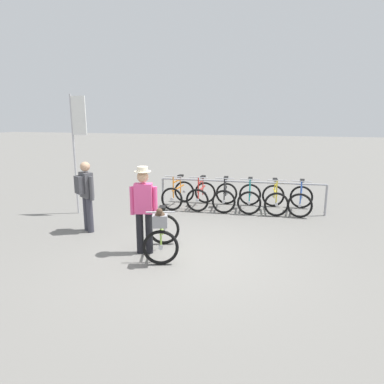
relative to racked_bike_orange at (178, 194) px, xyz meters
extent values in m
plane|color=slate|center=(1.33, -3.52, -0.37)|extent=(80.00, 80.00, 0.00)
cylinder|color=#99999E|center=(-0.41, -0.20, 0.06)|extent=(0.06, 0.06, 0.85)
cylinder|color=#99999E|center=(4.13, 0.05, 0.06)|extent=(0.06, 0.06, 0.85)
cylinder|color=#99999E|center=(1.86, -0.08, 0.48)|extent=(4.55, 0.30, 0.05)
torus|color=black|center=(0.04, 0.51, -0.04)|extent=(0.66, 0.14, 0.66)
cylinder|color=#B7B7BC|center=(0.04, 0.51, -0.04)|extent=(0.08, 0.07, 0.08)
torus|color=black|center=(-0.04, -0.51, -0.04)|extent=(0.66, 0.14, 0.66)
cylinder|color=#B7B7BC|center=(-0.04, -0.51, -0.04)|extent=(0.08, 0.07, 0.08)
cube|color=orange|center=(0.00, 0.00, 0.19)|extent=(0.10, 0.92, 0.04)
cube|color=orange|center=(0.00, -0.05, 0.41)|extent=(0.08, 0.61, 0.04)
cylinder|color=orange|center=(0.01, 0.18, 0.24)|extent=(0.03, 0.03, 0.55)
cube|color=black|center=(0.01, 0.18, 0.51)|extent=(0.14, 0.25, 0.06)
cylinder|color=orange|center=(-0.03, -0.39, 0.28)|extent=(0.03, 0.03, 0.63)
cylinder|color=#B7B7BC|center=(-0.03, -0.39, 0.59)|extent=(0.52, 0.06, 0.03)
torus|color=black|center=(0.69, 0.55, -0.04)|extent=(0.66, 0.07, 0.66)
cylinder|color=#B7B7BC|center=(0.69, 0.55, -0.04)|extent=(0.08, 0.06, 0.08)
torus|color=black|center=(0.70, -0.47, -0.04)|extent=(0.66, 0.07, 0.66)
cylinder|color=#B7B7BC|center=(0.70, -0.47, -0.04)|extent=(0.08, 0.06, 0.08)
cube|color=red|center=(0.70, 0.04, 0.19)|extent=(0.04, 0.92, 0.04)
cube|color=red|center=(0.70, -0.01, 0.41)|extent=(0.04, 0.61, 0.04)
cylinder|color=red|center=(0.70, 0.22, 0.24)|extent=(0.03, 0.03, 0.55)
cube|color=black|center=(0.70, 0.22, 0.51)|extent=(0.12, 0.24, 0.06)
cylinder|color=red|center=(0.70, -0.35, 0.28)|extent=(0.03, 0.03, 0.63)
cylinder|color=#B7B7BC|center=(0.70, -0.35, 0.59)|extent=(0.52, 0.03, 0.03)
torus|color=black|center=(1.35, 0.59, -0.04)|extent=(0.67, 0.16, 0.66)
cylinder|color=#B7B7BC|center=(1.35, 0.59, -0.04)|extent=(0.09, 0.07, 0.08)
torus|color=black|center=(1.44, -0.43, -0.04)|extent=(0.67, 0.16, 0.66)
cylinder|color=#B7B7BC|center=(1.44, -0.43, -0.04)|extent=(0.09, 0.07, 0.08)
cube|color=black|center=(1.40, 0.08, 0.19)|extent=(0.12, 0.92, 0.04)
cube|color=black|center=(1.40, 0.03, 0.41)|extent=(0.09, 0.61, 0.04)
cylinder|color=black|center=(1.38, 0.26, 0.24)|extent=(0.03, 0.03, 0.55)
cube|color=black|center=(1.38, 0.26, 0.51)|extent=(0.14, 0.25, 0.06)
cylinder|color=black|center=(1.43, -0.31, 0.28)|extent=(0.03, 0.03, 0.63)
cylinder|color=#B7B7BC|center=(1.43, -0.31, 0.59)|extent=(0.52, 0.07, 0.03)
torus|color=black|center=(2.06, 0.63, -0.04)|extent=(0.66, 0.11, 0.66)
cylinder|color=#B7B7BC|center=(2.06, 0.63, -0.04)|extent=(0.08, 0.07, 0.08)
torus|color=black|center=(2.14, -0.39, -0.04)|extent=(0.66, 0.11, 0.66)
cylinder|color=#B7B7BC|center=(2.14, -0.39, -0.04)|extent=(0.08, 0.07, 0.08)
cube|color=teal|center=(2.10, 0.12, 0.19)|extent=(0.11, 0.92, 0.04)
cube|color=teal|center=(2.10, 0.07, 0.41)|extent=(0.08, 0.61, 0.04)
cylinder|color=teal|center=(2.08, 0.30, 0.24)|extent=(0.03, 0.03, 0.55)
cube|color=black|center=(2.08, 0.30, 0.51)|extent=(0.14, 0.25, 0.06)
cylinder|color=teal|center=(2.13, -0.27, 0.28)|extent=(0.03, 0.03, 0.63)
cylinder|color=#B7B7BC|center=(2.13, -0.27, 0.59)|extent=(0.52, 0.07, 0.03)
torus|color=black|center=(2.74, 0.66, -0.04)|extent=(0.66, 0.14, 0.66)
cylinder|color=#B7B7BC|center=(2.74, 0.66, -0.04)|extent=(0.09, 0.07, 0.08)
torus|color=black|center=(2.86, -0.35, -0.04)|extent=(0.66, 0.14, 0.66)
cylinder|color=#B7B7BC|center=(2.86, -0.35, -0.04)|extent=(0.09, 0.07, 0.08)
cube|color=yellow|center=(2.80, 0.16, 0.19)|extent=(0.14, 0.92, 0.04)
cube|color=yellow|center=(2.80, 0.11, 0.41)|extent=(0.11, 0.61, 0.04)
cylinder|color=yellow|center=(2.77, 0.34, 0.24)|extent=(0.03, 0.03, 0.55)
cube|color=black|center=(2.77, 0.34, 0.51)|extent=(0.15, 0.25, 0.06)
cylinder|color=yellow|center=(2.84, -0.23, 0.28)|extent=(0.03, 0.03, 0.63)
cylinder|color=#B7B7BC|center=(2.84, -0.23, 0.59)|extent=(0.52, 0.09, 0.03)
torus|color=black|center=(3.53, 0.70, -0.04)|extent=(0.67, 0.15, 0.66)
cylinder|color=#B7B7BC|center=(3.53, 0.70, -0.04)|extent=(0.08, 0.07, 0.08)
torus|color=black|center=(3.46, -0.31, -0.04)|extent=(0.67, 0.15, 0.66)
cylinder|color=#B7B7BC|center=(3.46, -0.31, -0.04)|extent=(0.08, 0.07, 0.08)
cube|color=#2D56B7|center=(3.49, 0.19, 0.19)|extent=(0.10, 0.92, 0.04)
cube|color=#2D56B7|center=(3.49, 0.14, 0.41)|extent=(0.08, 0.61, 0.04)
cylinder|color=#2D56B7|center=(3.51, 0.38, 0.24)|extent=(0.03, 0.03, 0.55)
cube|color=black|center=(3.51, 0.38, 0.51)|extent=(0.14, 0.25, 0.06)
cylinder|color=#2D56B7|center=(3.47, -0.19, 0.28)|extent=(0.03, 0.03, 0.63)
cylinder|color=#B7B7BC|center=(3.47, -0.19, 0.59)|extent=(0.52, 0.07, 0.03)
torus|color=black|center=(0.64, -3.07, -0.04)|extent=(0.65, 0.24, 0.66)
cylinder|color=#B7B7BC|center=(0.64, -3.07, -0.04)|extent=(0.09, 0.08, 0.08)
torus|color=black|center=(0.93, -4.04, -0.04)|extent=(0.65, 0.24, 0.66)
cylinder|color=#B7B7BC|center=(0.93, -4.04, -0.04)|extent=(0.09, 0.08, 0.08)
cube|color=#9ED14C|center=(0.78, -3.55, 0.19)|extent=(0.29, 0.89, 0.04)
cube|color=#9ED14C|center=(0.80, -3.60, 0.41)|extent=(0.21, 0.60, 0.04)
cylinder|color=#9ED14C|center=(0.73, -3.38, 0.24)|extent=(0.03, 0.03, 0.55)
cube|color=black|center=(0.73, -3.38, 0.51)|extent=(0.18, 0.26, 0.06)
cylinder|color=#9ED14C|center=(0.89, -3.93, 0.28)|extent=(0.03, 0.03, 0.63)
cylinder|color=#B7B7BC|center=(0.89, -3.93, 0.59)|extent=(0.51, 0.17, 0.03)
cube|color=gray|center=(0.93, -4.06, 0.47)|extent=(0.31, 0.27, 0.22)
ellipsoid|color=#4C3828|center=(0.93, -4.06, 0.57)|extent=(0.22, 0.20, 0.16)
sphere|color=#4C3828|center=(0.96, -4.14, 0.67)|extent=(0.11, 0.11, 0.11)
cylinder|color=black|center=(0.35, -3.63, 0.04)|extent=(0.14, 0.14, 0.82)
cylinder|color=black|center=(0.52, -3.58, 0.04)|extent=(0.14, 0.14, 0.82)
cube|color=#E54C8C|center=(0.43, -3.61, 0.74)|extent=(0.38, 0.28, 0.58)
cylinder|color=#E54C8C|center=(0.21, -3.64, 0.69)|extent=(0.09, 0.09, 0.55)
cylinder|color=#E54C8C|center=(0.64, -3.53, 0.69)|extent=(0.09, 0.09, 0.55)
sphere|color=tan|center=(0.43, -3.61, 1.16)|extent=(0.22, 0.22, 0.22)
cylinder|color=beige|center=(0.43, -3.61, 1.26)|extent=(0.32, 0.32, 0.02)
cylinder|color=beige|center=(0.43, -3.61, 1.31)|extent=(0.20, 0.20, 0.09)
cylinder|color=#383842|center=(-1.42, -2.68, 0.04)|extent=(0.14, 0.14, 0.82)
cylinder|color=#383842|center=(-1.27, -2.78, 0.04)|extent=(0.14, 0.14, 0.82)
cube|color=#4C4C51|center=(-1.34, -2.73, 0.74)|extent=(0.39, 0.35, 0.58)
cylinder|color=#4C4C51|center=(-1.52, -2.59, 0.69)|extent=(0.09, 0.09, 0.55)
cylinder|color=#4C4C51|center=(-1.15, -2.84, 0.69)|extent=(0.09, 0.09, 0.55)
sphere|color=tan|center=(-1.34, -2.73, 1.16)|extent=(0.22, 0.22, 0.22)
cube|color=#3F3F44|center=(-1.43, -2.87, 0.76)|extent=(0.29, 0.26, 0.40)
cylinder|color=#B2B2B7|center=(-2.45, -1.45, 1.23)|extent=(0.05, 0.05, 3.20)
cube|color=white|center=(-2.23, -1.45, 2.28)|extent=(0.40, 0.03, 1.00)
camera|label=1|loc=(3.00, -9.55, 2.31)|focal=32.31mm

